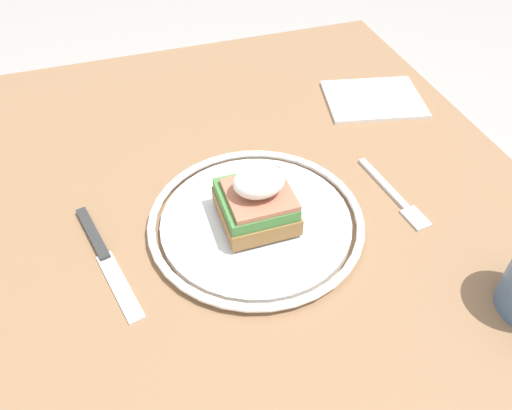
{
  "coord_description": "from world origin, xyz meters",
  "views": [
    {
      "loc": [
        0.1,
        0.42,
        1.19
      ],
      "look_at": [
        -0.03,
        0.03,
        0.78
      ],
      "focal_mm": 35.0,
      "sensor_mm": 36.0,
      "label": 1
    }
  ],
  "objects": [
    {
      "name": "plate",
      "position": [
        -0.03,
        0.03,
        0.75
      ],
      "size": [
        0.26,
        0.26,
        0.02
      ],
      "color": "silver",
      "rests_on": "dining_table"
    },
    {
      "name": "fork",
      "position": [
        -0.21,
        0.04,
        0.75
      ],
      "size": [
        0.03,
        0.14,
        0.0
      ],
      "color": "silver",
      "rests_on": "dining_table"
    },
    {
      "name": "dining_table",
      "position": [
        0.0,
        0.0,
        0.62
      ],
      "size": [
        0.81,
        0.89,
        0.75
      ],
      "color": "#846042",
      "rests_on": "ground_plane"
    },
    {
      "name": "knife",
      "position": [
        0.15,
        0.01,
        0.75
      ],
      "size": [
        0.06,
        0.18,
        0.01
      ],
      "color": "#2D2D2D",
      "rests_on": "dining_table"
    },
    {
      "name": "napkin",
      "position": [
        -0.29,
        -0.17,
        0.75
      ],
      "size": [
        0.17,
        0.15,
        0.01
      ],
      "primitive_type": "cube",
      "rotation": [
        0.0,
        0.0,
        -0.21
      ],
      "color": "white",
      "rests_on": "dining_table"
    },
    {
      "name": "sandwich",
      "position": [
        -0.03,
        0.03,
        0.79
      ],
      "size": [
        0.08,
        0.09,
        0.08
      ],
      "color": "olive",
      "rests_on": "plate"
    }
  ]
}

